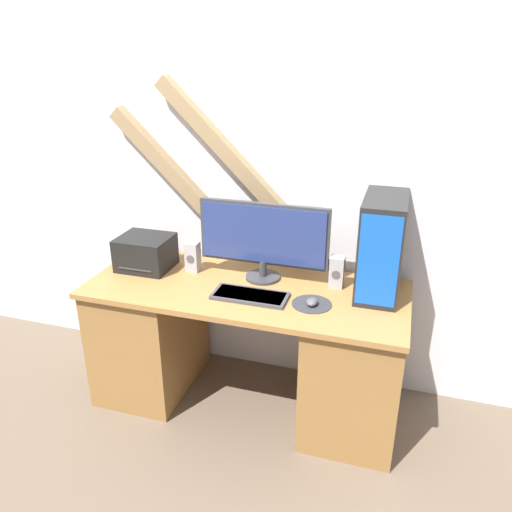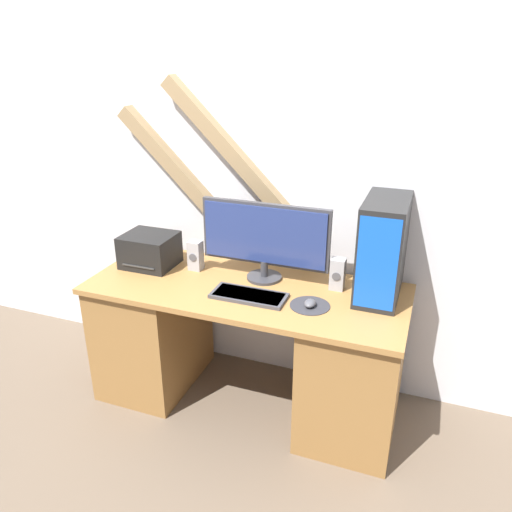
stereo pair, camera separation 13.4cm
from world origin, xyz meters
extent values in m
plane|color=brown|center=(0.00, 0.00, 0.00)|extent=(12.00, 12.00, 0.00)
cube|color=silver|center=(0.00, 0.75, 1.35)|extent=(6.40, 0.05, 2.70)
cube|color=olive|center=(-0.61, 0.68, 1.30)|extent=(0.59, 0.08, 0.59)
cube|color=olive|center=(-0.17, 0.68, 1.33)|extent=(0.88, 0.08, 0.88)
cube|color=olive|center=(0.00, 0.35, 0.72)|extent=(1.69, 0.69, 0.03)
cube|color=olive|center=(-0.60, 0.35, 0.35)|extent=(0.47, 0.64, 0.70)
cube|color=olive|center=(0.60, 0.35, 0.35)|extent=(0.47, 0.64, 0.70)
cylinder|color=#333338|center=(0.06, 0.47, 0.74)|extent=(0.19, 0.19, 0.02)
cylinder|color=#333338|center=(0.06, 0.47, 0.79)|extent=(0.04, 0.04, 0.09)
cube|color=#333338|center=(0.06, 0.48, 0.99)|extent=(0.70, 0.03, 0.34)
cube|color=navy|center=(0.06, 0.46, 0.99)|extent=(0.67, 0.01, 0.31)
cube|color=#3D3D42|center=(0.06, 0.24, 0.74)|extent=(0.38, 0.17, 0.02)
cube|color=#5B5B60|center=(0.06, 0.24, 0.75)|extent=(0.35, 0.14, 0.01)
cylinder|color=#2D2D33|center=(0.37, 0.26, 0.74)|extent=(0.20, 0.20, 0.00)
ellipsoid|color=#4C4C51|center=(0.37, 0.25, 0.76)|extent=(0.05, 0.08, 0.03)
cube|color=black|center=(0.67, 0.50, 0.99)|extent=(0.21, 0.42, 0.50)
cube|color=blue|center=(0.67, 0.30, 0.99)|extent=(0.19, 0.01, 0.45)
cube|color=black|center=(-0.62, 0.42, 0.83)|extent=(0.29, 0.25, 0.19)
cube|color=#333333|center=(-0.62, 0.34, 0.78)|extent=(0.20, 0.11, 0.01)
cube|color=#99999E|center=(-0.35, 0.46, 0.82)|extent=(0.07, 0.07, 0.17)
cylinder|color=#47474C|center=(-0.35, 0.42, 0.82)|extent=(0.04, 0.00, 0.04)
cube|color=#99999E|center=(0.45, 0.49, 0.82)|extent=(0.07, 0.07, 0.17)
cylinder|color=#47474C|center=(0.45, 0.46, 0.82)|extent=(0.04, 0.00, 0.04)
camera|label=1|loc=(0.75, -1.89, 1.91)|focal=35.00mm
camera|label=2|loc=(0.88, -1.85, 1.91)|focal=35.00mm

